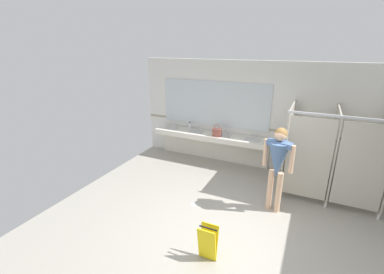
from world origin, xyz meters
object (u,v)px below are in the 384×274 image
(wet_floor_sign, at_px, (208,243))
(handbag, at_px, (217,132))
(soap_dispenser, at_px, (190,126))
(person_standing, at_px, (278,160))

(wet_floor_sign, bearing_deg, handbag, 107.92)
(handbag, relative_size, wet_floor_sign, 0.58)
(wet_floor_sign, bearing_deg, soap_dispenser, 119.31)
(person_standing, xyz_separation_m, wet_floor_sign, (-0.69, -1.73, -0.79))
(person_standing, distance_m, handbag, 2.28)
(soap_dispenser, relative_size, wet_floor_sign, 0.36)
(handbag, relative_size, soap_dispenser, 1.61)
(handbag, xyz_separation_m, wet_floor_sign, (1.04, -3.22, -0.64))
(person_standing, distance_m, soap_dispenser, 3.22)
(soap_dispenser, height_order, wet_floor_sign, soap_dispenser)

